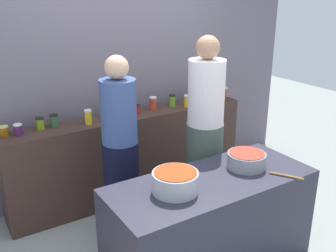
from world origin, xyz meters
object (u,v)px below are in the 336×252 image
object	(u,v)px
preserve_jar_1	(18,130)
preserve_jar_8	(153,103)
wooden_spoon	(287,176)
preserve_jar_5	(110,111)
preserve_jar_9	(172,100)
preserve_jar_2	(40,123)
preserve_jar_4	(88,117)
cook_in_cap	(205,140)
preserve_jar_6	(119,110)
preserve_jar_10	(187,101)
preserve_jar_13	(224,93)
cook_with_tongs	(121,158)
cooking_pot_center	(246,160)
preserve_jar_12	(210,95)
preserve_jar_11	(196,99)
preserve_jar_7	(136,109)
cooking_pot_left	(175,182)
preserve_jar_3	(54,121)
preserve_jar_0	(4,131)

from	to	relation	value
preserve_jar_1	preserve_jar_8	world-z (taller)	preserve_jar_8
preserve_jar_1	wooden_spoon	bearing A→B (deg)	-45.64
preserve_jar_5	preserve_jar_9	xyz separation A→B (m)	(0.76, -0.01, -0.00)
preserve_jar_2	preserve_jar_4	distance (m)	0.45
preserve_jar_4	cook_in_cap	world-z (taller)	cook_in_cap
wooden_spoon	preserve_jar_4	bearing A→B (deg)	121.58
preserve_jar_6	preserve_jar_10	xyz separation A→B (m)	(0.78, -0.12, 0.01)
preserve_jar_4	preserve_jar_2	bearing A→B (deg)	166.39
preserve_jar_6	preserve_jar_9	world-z (taller)	preserve_jar_9
preserve_jar_4	cook_in_cap	xyz separation A→B (m)	(0.89, -0.73, -0.18)
preserve_jar_10	preserve_jar_13	distance (m)	0.59
preserve_jar_10	cook_with_tongs	distance (m)	1.23
preserve_jar_5	preserve_jar_8	xyz separation A→B (m)	(0.51, -0.01, 0.00)
cooking_pot_center	wooden_spoon	xyz separation A→B (m)	(0.15, -0.31, -0.06)
cooking_pot_center	cook_with_tongs	size ratio (longest dim) A/B	0.19
preserve_jar_12	cooking_pot_center	bearing A→B (deg)	-116.80
cook_with_tongs	preserve_jar_11	bearing A→B (deg)	24.05
preserve_jar_5	preserve_jar_7	xyz separation A→B (m)	(0.28, -0.06, -0.02)
preserve_jar_11	wooden_spoon	bearing A→B (deg)	-100.59
preserve_jar_9	preserve_jar_2	bearing A→B (deg)	178.99
preserve_jar_13	preserve_jar_7	bearing A→B (deg)	179.69
preserve_jar_2	preserve_jar_13	world-z (taller)	preserve_jar_13
preserve_jar_2	cooking_pot_left	xyz separation A→B (m)	(0.57, -1.47, -0.12)
preserve_jar_4	preserve_jar_7	xyz separation A→B (m)	(0.55, 0.03, -0.02)
preserve_jar_12	preserve_jar_5	bearing A→B (deg)	179.70
preserve_jar_13	cooking_pot_center	xyz separation A→B (m)	(-0.89, -1.36, -0.15)
cooking_pot_left	cook_with_tongs	bearing A→B (deg)	94.19
preserve_jar_4	preserve_jar_7	size ratio (longest dim) A/B	1.40
preserve_jar_3	preserve_jar_11	world-z (taller)	preserve_jar_3
preserve_jar_10	preserve_jar_11	world-z (taller)	preserve_jar_10
preserve_jar_10	cook_in_cap	bearing A→B (deg)	-111.50
preserve_jar_7	preserve_jar_12	world-z (taller)	preserve_jar_12
preserve_jar_12	cook_in_cap	xyz separation A→B (m)	(-0.69, -0.82, -0.16)
preserve_jar_12	preserve_jar_9	bearing A→B (deg)	-179.48
preserve_jar_0	preserve_jar_7	bearing A→B (deg)	-2.94
preserve_jar_13	preserve_jar_12	bearing A→B (deg)	159.37
preserve_jar_7	preserve_jar_0	bearing A→B (deg)	177.06
preserve_jar_0	wooden_spoon	size ratio (longest dim) A/B	0.37
preserve_jar_10	preserve_jar_13	size ratio (longest dim) A/B	0.99
preserve_jar_6	preserve_jar_7	bearing A→B (deg)	-20.04
cook_in_cap	preserve_jar_2	bearing A→B (deg)	147.79
preserve_jar_5	cooking_pot_center	world-z (taller)	preserve_jar_5
preserve_jar_13	preserve_jar_6	bearing A→B (deg)	177.12
preserve_jar_4	cook_with_tongs	world-z (taller)	cook_with_tongs
preserve_jar_1	preserve_jar_10	size ratio (longest dim) A/B	0.79
preserve_jar_6	preserve_jar_13	bearing A→B (deg)	-2.88
preserve_jar_9	cook_in_cap	bearing A→B (deg)	-100.51
preserve_jar_3	preserve_jar_9	world-z (taller)	preserve_jar_9
preserve_jar_6	preserve_jar_9	distance (m)	0.66
preserve_jar_0	preserve_jar_12	bearing A→B (deg)	-0.27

